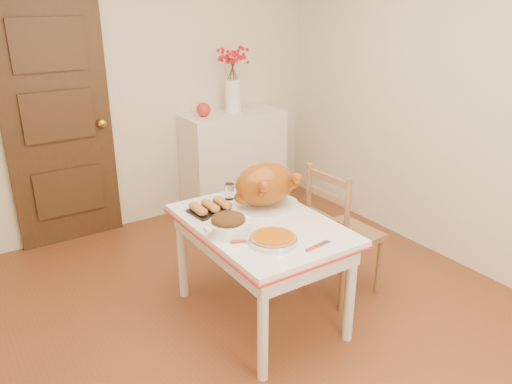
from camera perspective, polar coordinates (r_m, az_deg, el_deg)
floor at (r=3.40m, az=1.10°, el=-14.72°), size 3.50×4.00×0.00m
wall_back at (r=4.60m, az=-13.28°, el=11.43°), size 3.50×0.00×2.50m
wall_right at (r=4.08m, az=22.26°, el=9.18°), size 0.00×4.00×2.50m
door_back at (r=4.43m, az=-21.42°, el=7.22°), size 0.85×0.06×2.06m
sideboard at (r=4.94m, az=-2.55°, el=3.48°), size 0.97×0.43×0.97m
kitchen_table at (r=3.30m, az=0.48°, el=-8.82°), size 0.80×1.16×0.69m
chair_oak at (r=3.56m, az=9.94°, el=-4.34°), size 0.44×0.44×0.96m
berry_vase at (r=4.75m, az=-2.65°, el=12.71°), size 0.33×0.33×0.63m
apple at (r=4.65m, az=-5.95°, el=9.26°), size 0.13×0.13×0.13m
turkey_platter at (r=3.27m, az=1.00°, el=0.59°), size 0.56×0.50×0.30m
pumpkin_pie at (r=2.87m, az=1.97°, el=-5.24°), size 0.33×0.33×0.06m
stuffing_dish at (r=2.97m, az=-3.15°, el=-3.63°), size 0.33×0.27×0.12m
rolls_tray at (r=3.27m, az=-5.18°, el=-1.68°), size 0.27×0.23×0.07m
pie_server at (r=2.85m, az=7.00°, el=-6.03°), size 0.19×0.08×0.01m
carving_knife at (r=2.89m, az=-0.54°, el=-5.48°), size 0.24×0.14×0.01m
drinking_glass at (r=3.46m, az=-3.02°, el=0.06°), size 0.08×0.08×0.11m
shaker_pair at (r=3.63m, az=0.48°, el=1.02°), size 0.10×0.05×0.10m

